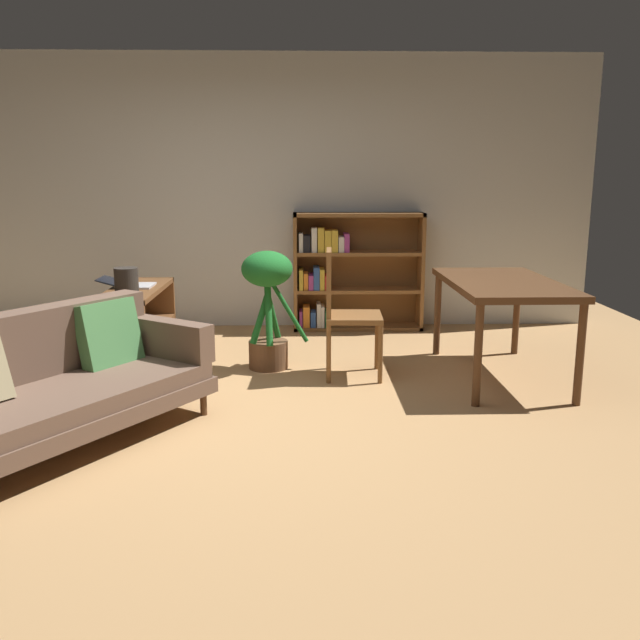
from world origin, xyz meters
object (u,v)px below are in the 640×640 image
dining_chair_near (344,307)px  bookshelf (349,271)px  open_laptop (130,284)px  fabric_couch (56,379)px  media_console (137,326)px  desk_speaker (126,281)px  dining_table (502,290)px  potted_floor_plant (268,298)px

dining_chair_near → bookshelf: size_ratio=0.76×
open_laptop → bookshelf: (1.91, 1.13, -0.05)m
fabric_couch → open_laptop: 1.83m
media_console → fabric_couch: bearing=-91.8°
desk_speaker → dining_chair_near: bearing=-8.1°
desk_speaker → dining_table: (2.89, -0.29, -0.04)m
desk_speaker → dining_table: size_ratio=0.14×
open_laptop → dining_table: bearing=-11.8°
desk_speaker → fabric_couch: bearing=-92.0°
open_laptop → desk_speaker: bearing=-79.5°
potted_floor_plant → dining_table: potted_floor_plant is taller
dining_table → dining_chair_near: bearing=177.5°
open_laptop → dining_chair_near: dining_chair_near is taller
media_console → potted_floor_plant: (1.10, -0.26, 0.27)m
open_laptop → bookshelf: bearing=30.5°
desk_speaker → dining_chair_near: 1.72m
fabric_couch → dining_chair_near: bearing=35.6°
desk_speaker → media_console: bearing=89.4°
potted_floor_plant → dining_table: size_ratio=0.65×
media_console → bookshelf: bookshelf is taller
desk_speaker → potted_floor_plant: size_ratio=0.21×
dining_chair_near → desk_speaker: bearing=171.9°
open_laptop → dining_table: dining_table is taller
open_laptop → bookshelf: bookshelf is taller
fabric_couch → open_laptop: fabric_couch is taller
dining_table → media_console: bearing=169.3°
dining_table → dining_chair_near: (-1.20, 0.05, -0.14)m
media_console → dining_chair_near: size_ratio=1.24×
media_console → open_laptop: size_ratio=2.76×
open_laptop → potted_floor_plant: potted_floor_plant is taller
media_console → open_laptop: open_laptop is taller
media_console → open_laptop: bearing=131.9°
fabric_couch → bookshelf: bearing=57.1°
media_console → desk_speaker: size_ratio=6.02×
desk_speaker → potted_floor_plant: 1.12m
desk_speaker → bookshelf: bearing=38.1°
fabric_couch → dining_table: 3.19m
potted_floor_plant → dining_chair_near: size_ratio=0.97×
fabric_couch → desk_speaker: desk_speaker is taller
dining_table → fabric_couch: bearing=-157.8°
open_laptop → dining_table: size_ratio=0.30×
media_console → dining_chair_near: dining_chair_near is taller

